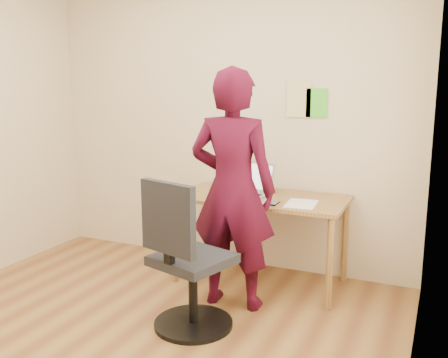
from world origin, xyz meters
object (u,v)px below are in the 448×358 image
at_px(laptop, 248,188).
at_px(office_chair, 186,267).
at_px(person, 233,190).
at_px(phone, 274,203).
at_px(desk, 261,206).

height_order(laptop, office_chair, office_chair).
bearing_deg(laptop, person, -63.15).
distance_m(phone, office_chair, 0.92).
bearing_deg(person, phone, -132.04).
bearing_deg(person, desk, -99.14).
relative_size(office_chair, person, 0.59).
bearing_deg(desk, phone, -48.60).
bearing_deg(office_chair, phone, 82.62).
height_order(phone, person, person).
bearing_deg(phone, person, -127.18).
bearing_deg(phone, desk, 131.92).
bearing_deg(laptop, phone, -19.48).
relative_size(laptop, phone, 3.49).
bearing_deg(laptop, office_chair, -74.27).
bearing_deg(person, office_chair, 72.03).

